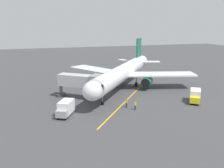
# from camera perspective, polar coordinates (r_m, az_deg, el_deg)

# --- Properties ---
(ground_plane) EXTENTS (220.00, 220.00, 0.00)m
(ground_plane) POSITION_cam_1_polar(r_m,az_deg,el_deg) (62.70, 3.54, -0.80)
(ground_plane) COLOR #424244
(apron_lead_in_line) EXTENTS (24.55, 31.87, 0.01)m
(apron_lead_in_line) POSITION_cam_1_polar(r_m,az_deg,el_deg) (56.30, 4.63, -2.52)
(apron_lead_in_line) COLOR yellow
(apron_lead_in_line) RESTS_ON ground
(airplane) EXTENTS (31.67, 34.44, 11.50)m
(airplane) POSITION_cam_1_polar(r_m,az_deg,el_deg) (61.05, 2.66, 2.67)
(airplane) COLOR silver
(airplane) RESTS_ON ground
(jet_bridge) EXTENTS (10.22, 8.63, 5.40)m
(jet_bridge) POSITION_cam_1_polar(r_m,az_deg,el_deg) (52.81, -6.60, 0.55)
(jet_bridge) COLOR #B7B7BC
(jet_bridge) RESTS_ON ground
(ground_crew_marshaller) EXTENTS (0.30, 0.43, 1.71)m
(ground_crew_marshaller) POSITION_cam_1_polar(r_m,az_deg,el_deg) (46.65, 5.38, -4.91)
(ground_crew_marshaller) COLOR #23232D
(ground_crew_marshaller) RESTS_ON ground
(ground_crew_wing_walker) EXTENTS (0.47, 0.38, 1.71)m
(ground_crew_wing_walker) POSITION_cam_1_polar(r_m,az_deg,el_deg) (47.79, 3.35, -4.40)
(ground_crew_wing_walker) COLOR #23232D
(ground_crew_wing_walker) RESTS_ON ground
(ground_crew_loader) EXTENTS (0.47, 0.39, 1.71)m
(ground_crew_loader) POSITION_cam_1_polar(r_m,az_deg,el_deg) (51.82, -5.33, -2.98)
(ground_crew_loader) COLOR #23232D
(ground_crew_loader) RESTS_ON ground
(box_truck_near_nose) EXTENTS (4.31, 4.86, 2.62)m
(box_truck_near_nose) POSITION_cam_1_polar(r_m,az_deg,el_deg) (53.34, 18.64, -2.61)
(box_truck_near_nose) COLOR yellow
(box_truck_near_nose) RESTS_ON ground
(box_truck_portside) EXTENTS (3.87, 4.98, 2.62)m
(box_truck_portside) POSITION_cam_1_polar(r_m,az_deg,el_deg) (44.16, -10.69, -5.50)
(box_truck_portside) COLOR #9E9EA3
(box_truck_portside) RESTS_ON ground
(safety_cone_nose_left) EXTENTS (0.32, 0.32, 0.55)m
(safety_cone_nose_left) POSITION_cam_1_polar(r_m,az_deg,el_deg) (52.56, -8.92, -3.54)
(safety_cone_nose_left) COLOR #F2590F
(safety_cone_nose_left) RESTS_ON ground
(safety_cone_nose_right) EXTENTS (0.32, 0.32, 0.55)m
(safety_cone_nose_right) POSITION_cam_1_polar(r_m,az_deg,el_deg) (52.73, 5.83, -3.39)
(safety_cone_nose_right) COLOR #F2590F
(safety_cone_nose_right) RESTS_ON ground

